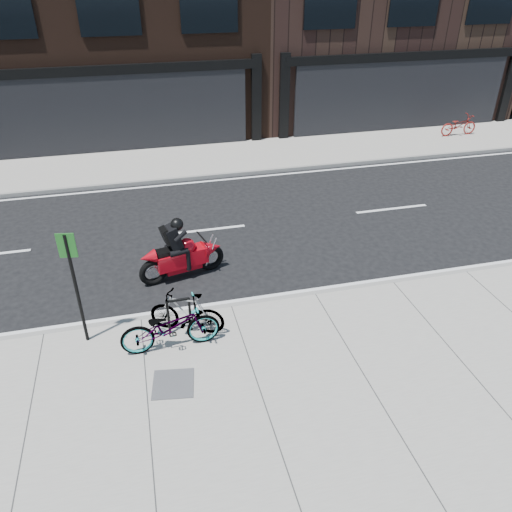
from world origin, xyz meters
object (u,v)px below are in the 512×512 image
object	(u,v)px
motorcycle	(185,253)
bicycle_rear	(187,312)
utility_grate	(173,384)
bicycle_far	(459,125)
bike_rack	(179,313)
bicycle_front	(170,327)
sign_post	(74,280)

from	to	relation	value
motorcycle	bicycle_rear	bearing A→B (deg)	-109.67
utility_grate	bicycle_far	bearing A→B (deg)	41.31
bike_rack	bicycle_far	bearing A→B (deg)	38.27
bike_rack	bicycle_front	xyz separation A→B (m)	(-0.22, -0.44, 0.02)
bicycle_far	motorcycle	bearing A→B (deg)	121.06
bicycle_rear	sign_post	distance (m)	2.29
utility_grate	sign_post	distance (m)	2.73
bicycle_rear	sign_post	size ratio (longest dim) A/B	0.64
bicycle_far	sign_post	xyz separation A→B (m)	(-15.24, -10.33, 1.04)
bike_rack	sign_post	xyz separation A→B (m)	(-1.89, 0.20, 0.99)
bicycle_front	bicycle_far	size ratio (longest dim) A/B	1.17
bike_rack	utility_grate	xyz separation A→B (m)	(-0.31, -1.48, -0.49)
bike_rack	sign_post	size ratio (longest dim) A/B	0.34
bicycle_far	sign_post	size ratio (longest dim) A/B	0.68
motorcycle	utility_grate	bearing A→B (deg)	-114.14
motorcycle	utility_grate	xyz separation A→B (m)	(-0.72, -3.79, -0.53)
bicycle_front	motorcycle	bearing A→B (deg)	-14.94
bike_rack	bicycle_front	size ratio (longest dim) A/B	0.43
bike_rack	bicycle_rear	bearing A→B (deg)	0.00
bike_rack	sign_post	distance (m)	2.14
bike_rack	utility_grate	world-z (taller)	bike_rack
bicycle_far	sign_post	distance (m)	18.44
utility_grate	bike_rack	bearing A→B (deg)	78.17
bike_rack	bicycle_rear	size ratio (longest dim) A/B	0.53
bike_rack	utility_grate	bearing A→B (deg)	-101.83
bicycle_rear	bicycle_front	bearing A→B (deg)	-16.76
bicycle_far	bicycle_rear	bearing A→B (deg)	127.23
bike_rack	bicycle_rear	xyz separation A→B (m)	(0.16, 0.00, -0.01)
bicycle_front	bicycle_far	xyz separation A→B (m)	(13.57, 10.97, -0.07)
bicycle_front	bicycle_far	world-z (taller)	bicycle_front
bicycle_front	utility_grate	bearing A→B (deg)	173.22
bike_rack	bicycle_front	distance (m)	0.49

